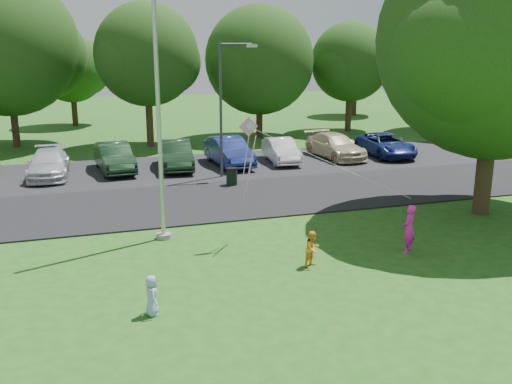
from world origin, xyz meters
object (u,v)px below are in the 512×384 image
object	(u,v)px
big_tree	(497,45)
kite	(252,141)
trash_can	(232,177)
street_lamp	(226,97)
woman	(409,229)
flagpole	(158,112)
child_blue	(152,295)
child_yellow	(313,249)

from	to	relation	value
big_tree	kite	bearing A→B (deg)	-177.50
trash_can	street_lamp	bearing A→B (deg)	82.36
trash_can	woman	size ratio (longest dim) A/B	0.55
street_lamp	flagpole	bearing A→B (deg)	-113.75
child_blue	flagpole	bearing A→B (deg)	-15.18
woman	flagpole	bearing A→B (deg)	-68.71
woman	kite	world-z (taller)	kite
trash_can	woman	bearing A→B (deg)	-73.34
big_tree	child_blue	xyz separation A→B (m)	(-12.88, -4.58, -5.67)
big_tree	child_yellow	world-z (taller)	big_tree
trash_can	child_blue	bearing A→B (deg)	-113.75
big_tree	woman	bearing A→B (deg)	-150.53
woman	child_blue	bearing A→B (deg)	-28.61
kite	big_tree	bearing A→B (deg)	3.91
kite	flagpole	bearing A→B (deg)	156.25
street_lamp	big_tree	world-z (taller)	big_tree
street_lamp	kite	size ratio (longest dim) A/B	1.36
child_blue	kite	xyz separation A→B (m)	(3.76, 4.18, 2.80)
big_tree	child_yellow	size ratio (longest dim) A/B	10.02
child_yellow	child_blue	bearing A→B (deg)	171.73
flagpole	child_blue	distance (m)	6.64
street_lamp	child_yellow	size ratio (longest dim) A/B	6.03
flagpole	child_yellow	size ratio (longest dim) A/B	9.45
child_yellow	kite	bearing A→B (deg)	85.41
big_tree	kite	world-z (taller)	big_tree
woman	child_blue	size ratio (longest dim) A/B	1.52
trash_can	child_yellow	xyz separation A→B (m)	(-0.32, -9.97, 0.11)
child_yellow	child_blue	world-z (taller)	child_yellow
child_blue	child_yellow	bearing A→B (deg)	-74.42
trash_can	kite	world-z (taller)	kite
trash_can	child_yellow	distance (m)	9.98
kite	woman	bearing A→B (deg)	-26.90
woman	child_blue	xyz separation A→B (m)	(-8.07, -1.86, -0.26)
child_yellow	kite	size ratio (longest dim) A/B	0.22
street_lamp	kite	distance (m)	9.38
street_lamp	child_blue	xyz separation A→B (m)	(-5.37, -13.41, -3.34)
child_yellow	kite	distance (m)	3.87
child_blue	big_tree	bearing A→B (deg)	-74.17
big_tree	woman	world-z (taller)	big_tree
street_lamp	trash_can	xyz separation A→B (m)	(-0.23, -1.75, -3.41)
woman	trash_can	bearing A→B (deg)	-114.92
trash_can	child_blue	distance (m)	12.74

